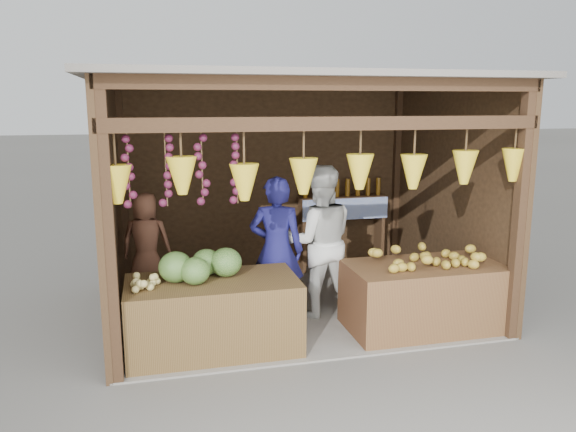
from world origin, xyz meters
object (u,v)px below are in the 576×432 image
Objects in this scene: counter_right at (425,297)px; woman_standing at (319,241)px; vendor_seated at (146,242)px; counter_left at (213,316)px; man_standing at (276,250)px.

counter_right is 0.96× the size of woman_standing.
woman_standing is 1.91m from vendor_seated.
counter_left is 2.24m from counter_right.
counter_left is 1.01× the size of man_standing.
counter_right is 1.28m from woman_standing.
counter_right is at bearing 150.65° from woman_standing.
man_standing is 0.94× the size of woman_standing.
counter_right is at bearing -0.03° from counter_left.
counter_left is at bearing 33.48° from woman_standing.
vendor_seated is (-1.88, 0.38, 0.01)m from woman_standing.
man_standing is (0.76, 0.60, 0.45)m from counter_left.
man_standing reaches higher than vendor_seated.
man_standing is 1.46× the size of vendor_seated.
vendor_seated is (-0.61, 1.05, 0.51)m from counter_left.
counter_right is 1.49× the size of vendor_seated.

